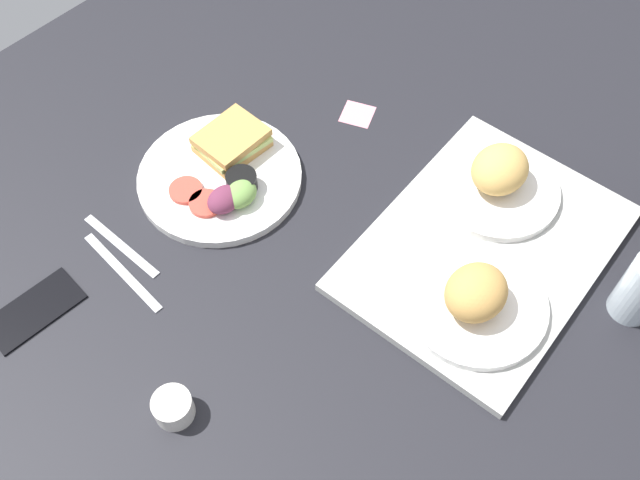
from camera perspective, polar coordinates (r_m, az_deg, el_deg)
name	(u,v)px	position (r cm, az deg, el deg)	size (l,w,h in cm)	color
ground_plane	(315,241)	(118.05, -0.43, -0.06)	(190.00, 150.00, 3.00)	black
serving_tray	(485,248)	(117.48, 12.90, -0.63)	(45.00, 33.00, 1.60)	#B2B2AD
bread_plate_near	(498,179)	(121.62, 13.92, 4.71)	(20.77, 20.77, 8.34)	white
bread_plate_far	(476,298)	(108.32, 12.23, -4.52)	(21.49, 21.49, 8.24)	white
plate_with_salad	(224,173)	(123.40, -7.62, 5.29)	(27.87, 27.87, 5.40)	white
espresso_cup	(173,407)	(103.30, -11.54, -12.86)	(5.60, 5.60, 4.00)	silver
fork	(121,245)	(119.81, -15.48, -0.41)	(17.00, 1.40, 0.50)	#B7B7BC
knife	(122,272)	(117.04, -15.38, -2.42)	(19.00, 1.40, 0.50)	#B7B7BC
cell_phone	(34,310)	(117.63, -21.72, -5.15)	(14.40, 7.20, 0.80)	black
sticky_note	(357,114)	(133.72, 2.98, 9.92)	(5.60, 5.60, 0.12)	pink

